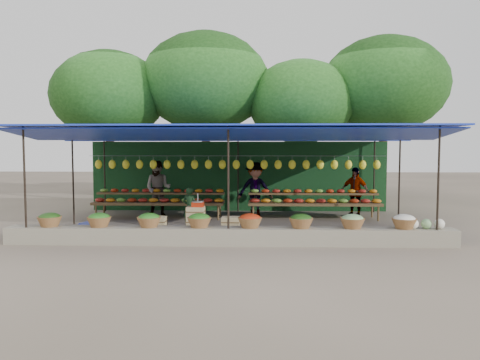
{
  "coord_description": "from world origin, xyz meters",
  "views": [
    {
      "loc": [
        0.64,
        -13.67,
        2.29
      ],
      "look_at": [
        0.16,
        0.2,
        1.32
      ],
      "focal_mm": 35.0,
      "sensor_mm": 36.0,
      "label": 1
    }
  ],
  "objects_px": {
    "crate_counter": "(195,224)",
    "weighing_scale": "(198,203)",
    "blue_crate_front": "(88,230)",
    "blue_crate_back": "(91,228)",
    "vendor_seated": "(190,208)"
  },
  "relations": [
    {
      "from": "crate_counter",
      "to": "weighing_scale",
      "type": "height_order",
      "value": "weighing_scale"
    },
    {
      "from": "blue_crate_front",
      "to": "vendor_seated",
      "type": "bearing_deg",
      "value": 30.65
    },
    {
      "from": "crate_counter",
      "to": "weighing_scale",
      "type": "distance_m",
      "value": 0.55
    },
    {
      "from": "vendor_seated",
      "to": "blue_crate_front",
      "type": "height_order",
      "value": "vendor_seated"
    },
    {
      "from": "blue_crate_front",
      "to": "weighing_scale",
      "type": "bearing_deg",
      "value": 8.17
    },
    {
      "from": "crate_counter",
      "to": "blue_crate_front",
      "type": "height_order",
      "value": "crate_counter"
    },
    {
      "from": "blue_crate_back",
      "to": "blue_crate_front",
      "type": "bearing_deg",
      "value": -68.72
    },
    {
      "from": "vendor_seated",
      "to": "blue_crate_front",
      "type": "relative_size",
      "value": 2.39
    },
    {
      "from": "weighing_scale",
      "to": "blue_crate_back",
      "type": "relative_size",
      "value": 0.69
    },
    {
      "from": "blue_crate_front",
      "to": "blue_crate_back",
      "type": "relative_size",
      "value": 1.0
    },
    {
      "from": "crate_counter",
      "to": "blue_crate_back",
      "type": "xyz_separation_m",
      "value": [
        -2.81,
        0.24,
        -0.16
      ]
    },
    {
      "from": "vendor_seated",
      "to": "blue_crate_back",
      "type": "height_order",
      "value": "vendor_seated"
    },
    {
      "from": "crate_counter",
      "to": "weighing_scale",
      "type": "bearing_deg",
      "value": -0.0
    },
    {
      "from": "weighing_scale",
      "to": "blue_crate_front",
      "type": "bearing_deg",
      "value": -179.91
    },
    {
      "from": "weighing_scale",
      "to": "vendor_seated",
      "type": "relative_size",
      "value": 0.29
    }
  ]
}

